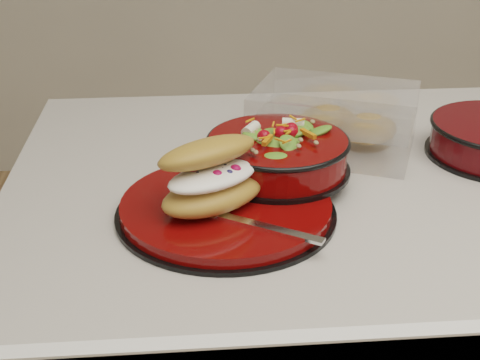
{
  "coord_description": "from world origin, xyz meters",
  "views": [
    {
      "loc": [
        -0.36,
        -0.87,
        1.32
      ],
      "look_at": [
        -0.29,
        -0.09,
        0.94
      ],
      "focal_mm": 50.0,
      "sensor_mm": 36.0,
      "label": 1
    }
  ],
  "objects": [
    {
      "name": "fork",
      "position": [
        -0.29,
        -0.17,
        0.92
      ],
      "size": [
        0.16,
        0.11,
        0.0
      ],
      "rotation": [
        0.0,
        0.0,
        1.01
      ],
      "color": "silver",
      "rests_on": "dinner_plate"
    },
    {
      "name": "salad_bowl",
      "position": [
        -0.23,
        -0.02,
        0.95
      ],
      "size": [
        0.2,
        0.2,
        0.09
      ],
      "rotation": [
        0.0,
        0.0,
        -0.06
      ],
      "color": "black",
      "rests_on": "dinner_plate"
    },
    {
      "name": "dinner_plate",
      "position": [
        -0.31,
        -0.11,
        0.91
      ],
      "size": [
        0.29,
        0.29,
        0.02
      ],
      "rotation": [
        0.0,
        0.0,
        0.21
      ],
      "color": "black",
      "rests_on": "island_counter"
    },
    {
      "name": "croissant",
      "position": [
        -0.33,
        -0.12,
        0.96
      ],
      "size": [
        0.16,
        0.15,
        0.09
      ],
      "rotation": [
        0.0,
        0.0,
        0.55
      ],
      "color": "#AC7934",
      "rests_on": "dinner_plate"
    },
    {
      "name": "pastry_box",
      "position": [
        -0.13,
        0.1,
        0.94
      ],
      "size": [
        0.29,
        0.26,
        0.09
      ],
      "rotation": [
        0.0,
        0.0,
        -0.4
      ],
      "color": "white",
      "rests_on": "island_counter"
    }
  ]
}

